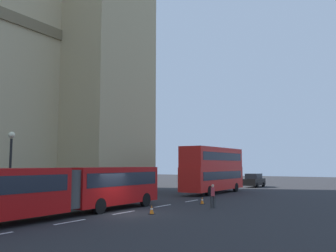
# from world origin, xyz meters

# --- Properties ---
(ground_plane) EXTENTS (160.00, 160.00, 0.00)m
(ground_plane) POSITION_xyz_m (0.00, 0.00, 0.00)
(ground_plane) COLOR #262628
(lane_centre_marking) EXTENTS (25.20, 0.16, 0.01)m
(lane_centre_marking) POSITION_xyz_m (-2.06, 0.00, 0.01)
(lane_centre_marking) COLOR silver
(lane_centre_marking) RESTS_ON ground_plane
(articulated_bus) EXTENTS (16.85, 2.54, 2.90)m
(articulated_bus) POSITION_xyz_m (-3.16, 1.99, 1.75)
(articulated_bus) COLOR #B20F0F
(articulated_bus) RESTS_ON ground_plane
(double_decker_bus) EXTENTS (10.95, 2.54, 4.90)m
(double_decker_bus) POSITION_xyz_m (18.06, 2.00, 2.71)
(double_decker_bus) COLOR red
(double_decker_bus) RESTS_ON ground_plane
(sedan_lead) EXTENTS (4.40, 1.86, 1.85)m
(sedan_lead) POSITION_xyz_m (31.28, 2.02, 0.91)
(sedan_lead) COLOR black
(sedan_lead) RESTS_ON ground_plane
(traffic_cone_west) EXTENTS (0.36, 0.36, 0.58)m
(traffic_cone_west) POSITION_xyz_m (0.59, -1.95, 0.28)
(traffic_cone_west) COLOR black
(traffic_cone_west) RESTS_ON ground_plane
(traffic_cone_middle) EXTENTS (0.36, 0.36, 0.58)m
(traffic_cone_middle) POSITION_xyz_m (7.64, -1.91, 0.28)
(traffic_cone_middle) COLOR black
(traffic_cone_middle) RESTS_ON ground_plane
(street_lamp) EXTENTS (0.44, 0.44, 5.27)m
(street_lamp) POSITION_xyz_m (-3.60, 6.50, 3.06)
(street_lamp) COLOR black
(street_lamp) RESTS_ON ground_plane
(pedestrian_near_cones) EXTENTS (0.47, 0.41, 1.69)m
(pedestrian_near_cones) POSITION_xyz_m (5.50, -3.84, 0.91)
(pedestrian_near_cones) COLOR #333333
(pedestrian_near_cones) RESTS_ON ground_plane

